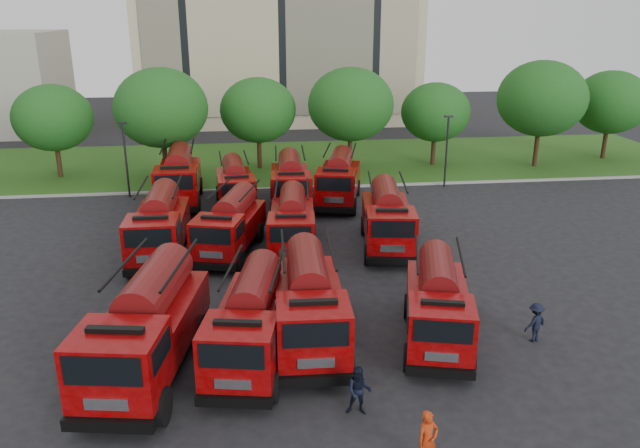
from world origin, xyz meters
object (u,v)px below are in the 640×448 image
Objects in this scene: fire_truck_5 at (230,224)px; fire_truck_8 at (179,177)px; fire_truck_11 at (339,179)px; fire_truck_3 at (438,303)px; fire_truck_1 at (251,321)px; fire_truck_2 at (309,303)px; fire_truck_7 at (387,218)px; fire_truck_6 at (292,223)px; firefighter_4 at (266,299)px; firefighter_3 at (533,340)px; fire_truck_4 at (159,225)px; fire_truck_10 at (290,182)px; firefighter_2 at (429,330)px; fire_truck_9 at (235,185)px; firefighter_1 at (359,413)px; fire_truck_0 at (147,327)px; firefighter_5 at (441,279)px.

fire_truck_8 is (-3.47, 9.38, 0.20)m from fire_truck_5.
fire_truck_8 is 1.03× the size of fire_truck_11.
fire_truck_1 is at bearing -160.10° from fire_truck_3.
fire_truck_11 is (3.79, 17.92, -0.05)m from fire_truck_2.
fire_truck_8 is at bearing 149.31° from fire_truck_7.
firefighter_4 is (-1.61, -5.74, -1.52)m from fire_truck_6.
fire_truck_7 is 8.92m from firefighter_4.
firefighter_3 is at bearing -63.84° from fire_truck_7.
fire_truck_2 is 4.68× the size of firefighter_3.
fire_truck_4 is 4.63× the size of firefighter_3.
fire_truck_10 is 4.77× the size of firefighter_2.
fire_truck_9 reaches higher than firefighter_4.
firefighter_3 is at bearing -34.69° from fire_truck_4.
fire_truck_4 reaches higher than firefighter_1.
fire_truck_8 is 5.04× the size of firefighter_4.
fire_truck_8 reaches higher than fire_truck_10.
fire_truck_7 is 4.68× the size of firefighter_3.
fire_truck_10 is (-4.26, 17.84, 0.10)m from fire_truck_3.
fire_truck_5 is 8.54m from fire_truck_10.
fire_truck_4 is 8.84m from fire_truck_9.
firefighter_1 is at bearing -86.02° from fire_truck_10.
firefighter_1 is at bearing -74.01° from fire_truck_8.
fire_truck_7 reaches higher than fire_truck_5.
fire_truck_7 is at bearing -96.78° from firefighter_3.
fire_truck_9 is at bearing -165.09° from fire_truck_11.
fire_truck_7 is at bearing 14.17° from fire_truck_5.
fire_truck_0 is 4.96× the size of firefighter_1.
fire_truck_11 is at bearing 10.45° from fire_truck_10.
firefighter_2 is (-0.36, -9.31, -1.62)m from fire_truck_7.
fire_truck_8 is 25.04m from firefighter_1.
fire_truck_3 is 1.02× the size of fire_truck_6.
fire_truck_3 is 4.04m from firefighter_3.
fire_truck_4 is at bearing 123.25° from fire_truck_1.
fire_truck_2 is 18.32m from fire_truck_11.
fire_truck_0 is 1.13× the size of fire_truck_1.
fire_truck_0 is 14.21m from firefighter_5.
firefighter_3 is at bearing -46.22° from fire_truck_6.
fire_truck_8 is at bearing 120.24° from firefighter_1.
fire_truck_11 is 22.77m from firefighter_1.
fire_truck_2 reaches higher than firefighter_4.
fire_truck_0 is 1.17× the size of fire_truck_3.
firefighter_3 reaches higher than firefighter_5.
fire_truck_0 reaches higher than fire_truck_3.
fire_truck_7 is at bearing -106.77° from firefighter_4.
fire_truck_2 is 4.49× the size of firefighter_1.
fire_truck_2 is 1.05× the size of fire_truck_3.
fire_truck_10 is 4.64× the size of firefighter_5.
fire_truck_2 is at bearing -55.27° from fire_truck_4.
fire_truck_2 is 5.03m from firefighter_1.
fire_truck_7 reaches higher than fire_truck_3.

